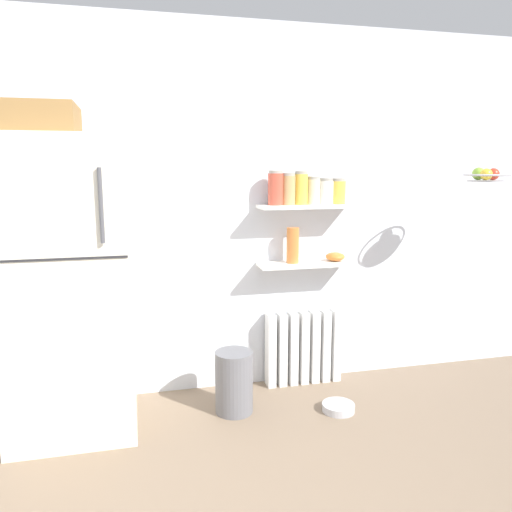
% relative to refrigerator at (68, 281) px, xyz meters
% --- Properties ---
extents(ground_plane, '(7.04, 7.04, 0.00)m').
position_rel_refrigerator_xyz_m(ground_plane, '(1.29, -1.15, -0.94)').
color(ground_plane, '#7A6651').
extents(back_wall, '(7.04, 0.10, 2.60)m').
position_rel_refrigerator_xyz_m(back_wall, '(1.29, 0.40, 0.36)').
color(back_wall, silver).
rests_on(back_wall, ground_plane).
extents(refrigerator, '(0.73, 0.74, 1.97)m').
position_rel_refrigerator_xyz_m(refrigerator, '(0.00, 0.00, 0.00)').
color(refrigerator, silver).
rests_on(refrigerator, ground_plane).
extents(radiator, '(0.57, 0.12, 0.55)m').
position_rel_refrigerator_xyz_m(radiator, '(1.61, 0.27, -0.66)').
color(radiator, white).
rests_on(radiator, ground_plane).
extents(wall_shelf_lower, '(0.70, 0.22, 0.02)m').
position_rel_refrigerator_xyz_m(wall_shelf_lower, '(1.61, 0.24, -0.01)').
color(wall_shelf_lower, white).
extents(wall_shelf_upper, '(0.70, 0.22, 0.02)m').
position_rel_refrigerator_xyz_m(wall_shelf_upper, '(1.61, 0.24, 0.41)').
color(wall_shelf_upper, white).
extents(storage_jar_0, '(0.11, 0.11, 0.24)m').
position_rel_refrigerator_xyz_m(storage_jar_0, '(1.37, 0.24, 0.54)').
color(storage_jar_0, '#C64C38').
rests_on(storage_jar_0, wall_shelf_upper).
extents(storage_jar_1, '(0.10, 0.10, 0.22)m').
position_rel_refrigerator_xyz_m(storage_jar_1, '(1.47, 0.24, 0.53)').
color(storage_jar_1, tan).
rests_on(storage_jar_1, wall_shelf_upper).
extents(storage_jar_2, '(0.09, 0.09, 0.23)m').
position_rel_refrigerator_xyz_m(storage_jar_2, '(1.56, 0.24, 0.53)').
color(storage_jar_2, yellow).
rests_on(storage_jar_2, wall_shelf_upper).
extents(storage_jar_3, '(0.09, 0.09, 0.20)m').
position_rel_refrigerator_xyz_m(storage_jar_3, '(1.65, 0.24, 0.51)').
color(storage_jar_3, beige).
rests_on(storage_jar_3, wall_shelf_upper).
extents(storage_jar_4, '(0.11, 0.11, 0.18)m').
position_rel_refrigerator_xyz_m(storage_jar_4, '(1.75, 0.24, 0.51)').
color(storage_jar_4, silver).
rests_on(storage_jar_4, wall_shelf_upper).
extents(storage_jar_5, '(0.10, 0.10, 0.18)m').
position_rel_refrigerator_xyz_m(storage_jar_5, '(1.84, 0.24, 0.51)').
color(storage_jar_5, yellow).
rests_on(storage_jar_5, wall_shelf_upper).
extents(vase, '(0.09, 0.09, 0.26)m').
position_rel_refrigerator_xyz_m(vase, '(1.50, 0.24, 0.13)').
color(vase, '#CC7033').
rests_on(vase, wall_shelf_lower).
extents(shelf_bowl, '(0.14, 0.14, 0.06)m').
position_rel_refrigerator_xyz_m(shelf_bowl, '(1.83, 0.24, 0.03)').
color(shelf_bowl, orange).
rests_on(shelf_bowl, wall_shelf_lower).
extents(trash_bin, '(0.25, 0.25, 0.42)m').
position_rel_refrigerator_xyz_m(trash_bin, '(1.01, -0.06, -0.73)').
color(trash_bin, slate).
rests_on(trash_bin, ground_plane).
extents(pet_food_bowl, '(0.22, 0.22, 0.05)m').
position_rel_refrigerator_xyz_m(pet_food_bowl, '(1.69, -0.22, -0.91)').
color(pet_food_bowl, '#B7B7BC').
rests_on(pet_food_bowl, ground_plane).
extents(hanging_fruit_basket, '(0.30, 0.30, 0.10)m').
position_rel_refrigerator_xyz_m(hanging_fruit_basket, '(2.73, -0.18, 0.62)').
color(hanging_fruit_basket, '#B2B2B7').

